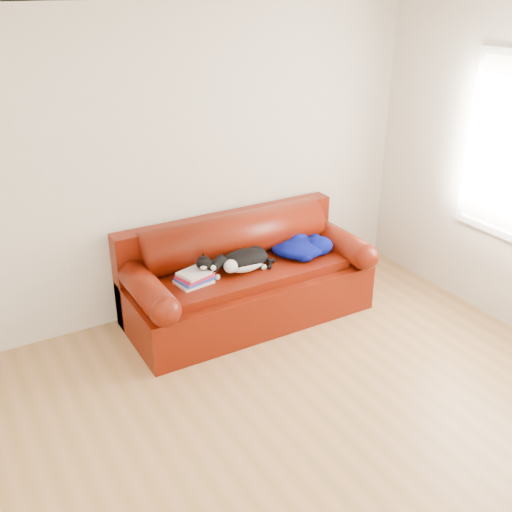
{
  "coord_description": "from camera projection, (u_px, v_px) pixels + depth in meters",
  "views": [
    {
      "loc": [
        -1.88,
        -2.54,
        2.76
      ],
      "look_at": [
        0.36,
        1.35,
        0.65
      ],
      "focal_mm": 42.0,
      "sensor_mm": 36.0,
      "label": 1
    }
  ],
  "objects": [
    {
      "name": "book_stack",
      "position": [
        195.0,
        277.0,
        4.82
      ],
      "size": [
        0.3,
        0.26,
        0.1
      ],
      "rotation": [
        0.0,
        0.0,
        0.22
      ],
      "color": "beige",
      "rests_on": "sofa_base"
    },
    {
      "name": "cat",
      "position": [
        244.0,
        261.0,
        5.02
      ],
      "size": [
        0.64,
        0.32,
        0.23
      ],
      "rotation": [
        0.0,
        0.0,
        0.19
      ],
      "color": "black",
      "rests_on": "sofa_base"
    },
    {
      "name": "ground",
      "position": [
        310.0,
        429.0,
        4.01
      ],
      "size": [
        4.5,
        4.5,
        0.0
      ],
      "primitive_type": "plane",
      "color": "olive",
      "rests_on": "ground"
    },
    {
      "name": "sofa_back",
      "position": [
        234.0,
        251.0,
        5.3
      ],
      "size": [
        2.1,
        1.01,
        0.88
      ],
      "color": "#380A02",
      "rests_on": "ground"
    },
    {
      "name": "room_shell",
      "position": [
        337.0,
        189.0,
        3.37
      ],
      "size": [
        4.52,
        4.02,
        2.61
      ],
      "color": "beige",
      "rests_on": "ground"
    },
    {
      "name": "blanket",
      "position": [
        302.0,
        247.0,
        5.31
      ],
      "size": [
        0.52,
        0.42,
        0.16
      ],
      "rotation": [
        0.0,
        0.0,
        -0.0
      ],
      "color": "#020E49",
      "rests_on": "sofa_base"
    },
    {
      "name": "sofa_base",
      "position": [
        248.0,
        292.0,
        5.24
      ],
      "size": [
        2.1,
        0.9,
        0.5
      ],
      "color": "#380A02",
      "rests_on": "ground"
    }
  ]
}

